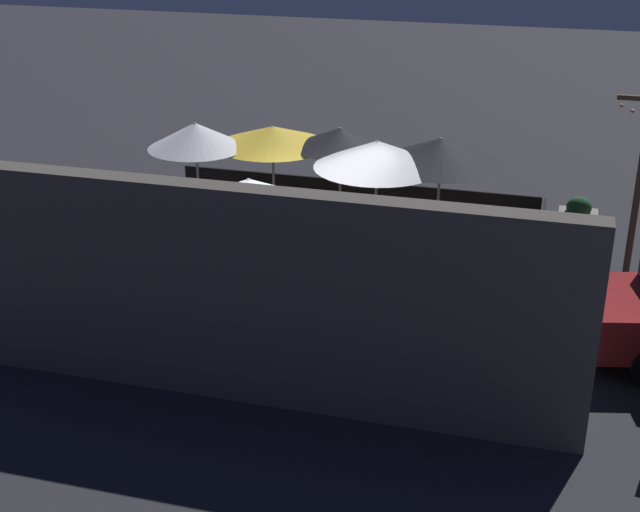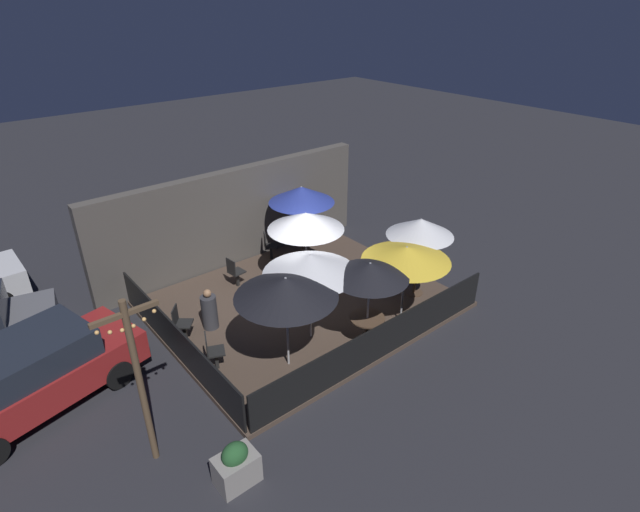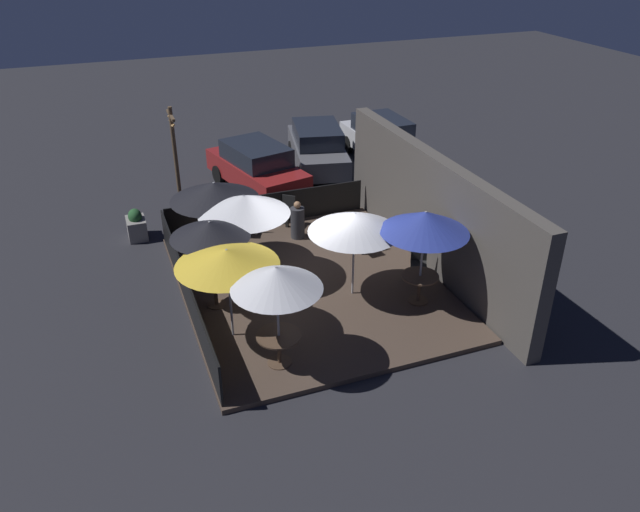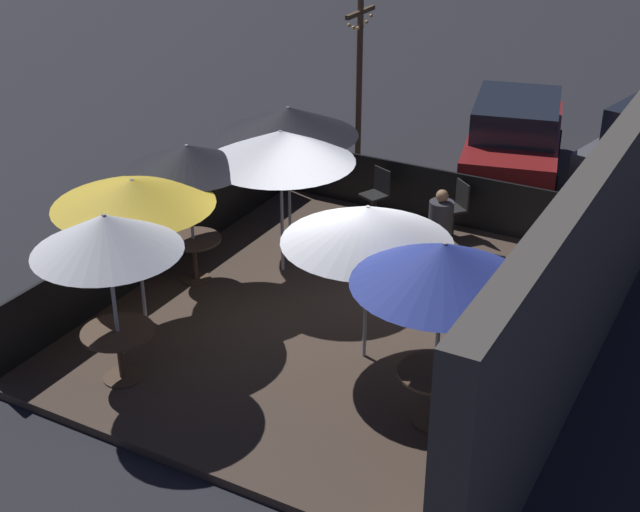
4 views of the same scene
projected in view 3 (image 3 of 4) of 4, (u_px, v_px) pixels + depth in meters
ground_plane at (310, 287)px, 15.71m from camera, size 60.00×60.00×0.00m
patio_deck at (310, 285)px, 15.68m from camera, size 7.45×6.20×0.12m
building_wall at (431, 212)px, 16.00m from camera, size 9.05×0.36×3.06m
fence_front at (186, 290)px, 14.48m from camera, size 7.25×0.05×0.95m
fence_side_left at (268, 209)px, 18.44m from camera, size 0.05×6.00×0.95m
patio_umbrella_0 at (276, 278)px, 11.91m from camera, size 1.81×1.81×2.29m
patio_umbrella_1 at (425, 222)px, 13.92m from camera, size 2.04×2.04×2.36m
patio_umbrella_2 at (210, 229)px, 13.84m from camera, size 1.81×1.81×2.19m
patio_umbrella_3 at (227, 257)px, 12.80m from camera, size 2.19×2.19×2.14m
patio_umbrella_4 at (214, 191)px, 15.58m from camera, size 2.25×2.25×2.29m
patio_umbrella_5 at (354, 222)px, 14.32m from camera, size 2.17×2.17×2.17m
patio_umbrella_6 at (244, 205)px, 14.87m from camera, size 2.23×2.23×2.29m
dining_table_0 at (279, 341)px, 12.63m from camera, size 0.92×0.92×0.70m
dining_table_1 at (420, 281)px, 14.67m from camera, size 0.88×0.88×0.71m
dining_table_2 at (215, 285)px, 14.53m from camera, size 0.85×0.85×0.70m
patio_chair_0 at (288, 210)px, 18.26m from camera, size 0.56×0.56×0.94m
patio_chair_1 at (241, 219)px, 17.76m from camera, size 0.53×0.53×0.93m
patio_chair_2 at (419, 261)px, 15.64m from camera, size 0.54×0.54×0.90m
patio_chair_3 at (362, 237)px, 16.79m from camera, size 0.44×0.44×0.92m
patron_0 at (298, 222)px, 17.64m from camera, size 0.55×0.55×1.11m
planter_box at (136, 225)px, 17.90m from camera, size 0.74×0.52×0.91m
light_post at (176, 158)px, 18.33m from camera, size 1.10×0.12×3.47m
parked_car_0 at (257, 167)px, 20.78m from camera, size 4.53×2.65×1.62m
parked_car_1 at (317, 147)px, 22.53m from camera, size 4.68×2.61×1.62m
parked_car_2 at (382, 138)px, 23.38m from camera, size 4.12×1.84×1.62m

